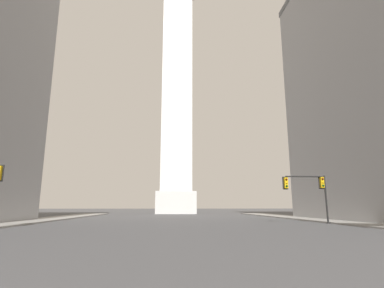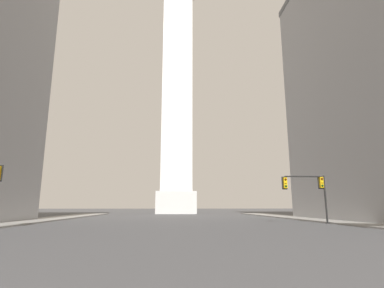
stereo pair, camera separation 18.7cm
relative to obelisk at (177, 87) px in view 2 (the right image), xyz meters
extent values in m
cube|color=gray|center=(17.28, -45.61, -31.34)|extent=(5.00, 85.51, 0.15)
cube|color=silver|center=(0.00, 0.00, -28.91)|extent=(9.14, 9.14, 5.01)
cube|color=white|center=(0.00, 0.00, -0.27)|extent=(7.31, 7.31, 52.26)
cylinder|color=black|center=(14.59, -41.46, -28.99)|extent=(0.18, 0.18, 4.85)
cylinder|color=#262626|center=(14.59, -41.46, -31.36)|extent=(0.40, 0.40, 0.10)
cube|color=#E5B20F|center=(14.30, -41.46, -27.26)|extent=(0.34, 0.34, 1.10)
cube|color=black|center=(14.30, -41.28, -27.26)|extent=(0.58, 0.03, 1.32)
sphere|color=#410907|center=(14.30, -41.65, -26.92)|extent=(0.22, 0.22, 0.22)
sphere|color=yellow|center=(14.30, -41.65, -27.26)|extent=(0.22, 0.22, 0.22)
sphere|color=#073410|center=(14.30, -41.65, -27.60)|extent=(0.22, 0.22, 0.22)
cylinder|color=black|center=(12.51, -41.46, -26.66)|extent=(4.16, 0.14, 0.14)
sphere|color=black|center=(14.59, -41.46, -26.66)|extent=(0.18, 0.18, 0.18)
cube|color=#E5B20F|center=(10.44, -41.46, -27.33)|extent=(0.34, 0.34, 1.10)
cube|color=black|center=(10.43, -41.28, -27.33)|extent=(0.58, 0.03, 1.32)
sphere|color=#410907|center=(10.44, -41.65, -26.99)|extent=(0.22, 0.22, 0.22)
sphere|color=yellow|center=(10.44, -41.65, -27.33)|extent=(0.22, 0.22, 0.22)
sphere|color=#073410|center=(10.44, -41.65, -27.67)|extent=(0.22, 0.22, 0.22)
camera|label=1|loc=(-1.60, -71.65, -29.65)|focal=28.00mm
camera|label=2|loc=(-1.41, -71.67, -29.65)|focal=28.00mm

